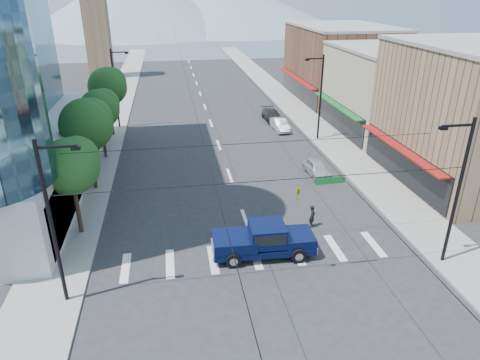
{
  "coord_description": "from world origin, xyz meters",
  "views": [
    {
      "loc": [
        -4.75,
        -20.18,
        15.14
      ],
      "look_at": [
        -0.34,
        6.3,
        3.0
      ],
      "focal_mm": 32.0,
      "sensor_mm": 36.0,
      "label": 1
    }
  ],
  "objects_px": {
    "parked_car_near": "(317,168)",
    "parked_car_far": "(272,116)",
    "pickup_truck": "(263,239)",
    "pedestrian": "(312,216)",
    "parked_car_mid": "(280,125)"
  },
  "relations": [
    {
      "from": "parked_car_mid",
      "to": "pickup_truck",
      "type": "bearing_deg",
      "value": -108.63
    },
    {
      "from": "pedestrian",
      "to": "parked_car_near",
      "type": "bearing_deg",
      "value": 3.54
    },
    {
      "from": "pickup_truck",
      "to": "pedestrian",
      "type": "height_order",
      "value": "pickup_truck"
    },
    {
      "from": "pickup_truck",
      "to": "parked_car_mid",
      "type": "height_order",
      "value": "pickup_truck"
    },
    {
      "from": "pedestrian",
      "to": "parked_car_far",
      "type": "distance_m",
      "value": 25.67
    },
    {
      "from": "parked_car_near",
      "to": "parked_car_mid",
      "type": "relative_size",
      "value": 0.97
    },
    {
      "from": "parked_car_near",
      "to": "parked_car_mid",
      "type": "distance_m",
      "value": 13.08
    },
    {
      "from": "pickup_truck",
      "to": "parked_car_near",
      "type": "xyz_separation_m",
      "value": [
        7.32,
        11.3,
        -0.44
      ]
    },
    {
      "from": "parked_car_far",
      "to": "pedestrian",
      "type": "bearing_deg",
      "value": -99.74
    },
    {
      "from": "parked_car_near",
      "to": "parked_car_far",
      "type": "distance_m",
      "value": 16.99
    },
    {
      "from": "pedestrian",
      "to": "parked_car_mid",
      "type": "height_order",
      "value": "pedestrian"
    },
    {
      "from": "parked_car_near",
      "to": "parked_car_far",
      "type": "xyz_separation_m",
      "value": [
        0.0,
        16.99,
        -0.0
      ]
    },
    {
      "from": "pickup_truck",
      "to": "pedestrian",
      "type": "distance_m",
      "value": 4.97
    },
    {
      "from": "pickup_truck",
      "to": "parked_car_near",
      "type": "bearing_deg",
      "value": 59.19
    },
    {
      "from": "parked_car_mid",
      "to": "parked_car_far",
      "type": "height_order",
      "value": "parked_car_far"
    }
  ]
}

